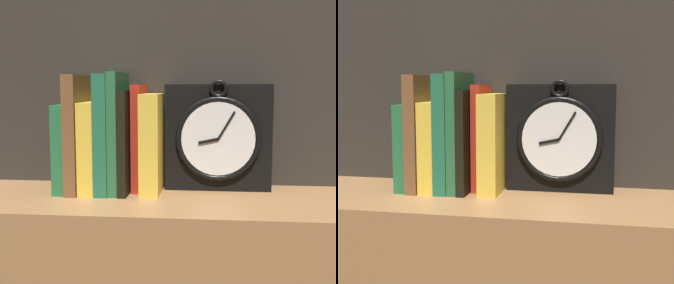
# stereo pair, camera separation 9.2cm
# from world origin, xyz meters

# --- Properties ---
(clock) EXTENTS (0.23, 0.08, 0.24)m
(clock) POSITION_xyz_m (0.10, 0.10, 0.99)
(clock) COLOR black
(clock) RESTS_ON bookshelf
(book_slot0_green) EXTENTS (0.03, 0.15, 0.18)m
(book_slot0_green) POSITION_xyz_m (-0.22, 0.06, 0.97)
(book_slot0_green) COLOR #24693C
(book_slot0_green) RESTS_ON bookshelf
(book_slot1_brown) EXTENTS (0.03, 0.15, 0.25)m
(book_slot1_brown) POSITION_xyz_m (-0.20, 0.06, 1.00)
(book_slot1_brown) COLOR brown
(book_slot1_brown) RESTS_ON bookshelf
(book_slot2_yellow) EXTENTS (0.03, 0.15, 0.19)m
(book_slot2_yellow) POSITION_xyz_m (-0.17, 0.06, 0.97)
(book_slot2_yellow) COLOR yellow
(book_slot2_yellow) RESTS_ON bookshelf
(book_slot3_green) EXTENTS (0.03, 0.15, 0.25)m
(book_slot3_green) POSITION_xyz_m (-0.14, 0.06, 1.00)
(book_slot3_green) COLOR #1F6544
(book_slot3_green) RESTS_ON bookshelf
(book_slot4_green) EXTENTS (0.02, 0.15, 0.25)m
(book_slot4_green) POSITION_xyz_m (-0.11, 0.06, 1.01)
(book_slot4_green) COLOR #276238
(book_slot4_green) RESTS_ON bookshelf
(book_slot5_black) EXTENTS (0.02, 0.15, 0.21)m
(book_slot5_black) POSITION_xyz_m (-0.09, 0.06, 0.99)
(book_slot5_black) COLOR black
(book_slot5_black) RESTS_ON bookshelf
(book_slot6_red) EXTENTS (0.02, 0.11, 0.23)m
(book_slot6_red) POSITION_xyz_m (-0.07, 0.08, 0.99)
(book_slot6_red) COLOR #AE2615
(book_slot6_red) RESTS_ON bookshelf
(book_slot7_yellow) EXTENTS (0.04, 0.15, 0.21)m
(book_slot7_yellow) POSITION_xyz_m (-0.04, 0.06, 0.98)
(book_slot7_yellow) COLOR gold
(book_slot7_yellow) RESTS_ON bookshelf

